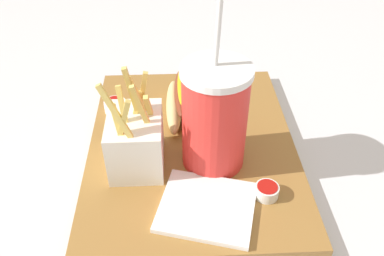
{
  "coord_description": "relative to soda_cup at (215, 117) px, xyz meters",
  "views": [
    {
      "loc": [
        -0.5,
        0.02,
        0.46
      ],
      "look_at": [
        0.0,
        0.0,
        0.05
      ],
      "focal_mm": 38.07,
      "sensor_mm": 36.0,
      "label": 1
    }
  ],
  "objects": [
    {
      "name": "ground_plane",
      "position": [
        0.04,
        0.03,
        -0.11
      ],
      "size": [
        2.4,
        2.4,
        0.02
      ],
      "primitive_type": "cube",
      "color": "silver"
    },
    {
      "name": "hot_dog_1",
      "position": [
        0.12,
        0.04,
        -0.06
      ],
      "size": [
        0.15,
        0.05,
        0.06
      ],
      "color": "#DBB775",
      "rests_on": "food_tray"
    },
    {
      "name": "fries_basket",
      "position": [
        -0.0,
        0.11,
        -0.04
      ],
      "size": [
        0.1,
        0.08,
        0.16
      ],
      "color": "white",
      "rests_on": "food_tray"
    },
    {
      "name": "food_tray",
      "position": [
        0.04,
        0.03,
        -0.09
      ],
      "size": [
        0.42,
        0.33,
        0.02
      ],
      "primitive_type": "cube",
      "color": "olive",
      "rests_on": "ground_plane"
    },
    {
      "name": "napkin_stack",
      "position": [
        -0.1,
        0.02,
        -0.08
      ],
      "size": [
        0.14,
        0.15,
        0.01
      ],
      "primitive_type": "cube",
      "rotation": [
        0.0,
        0.0,
        -0.27
      ],
      "color": "white",
      "rests_on": "food_tray"
    },
    {
      "name": "ketchup_cup_1",
      "position": [
        -0.08,
        -0.07,
        -0.07
      ],
      "size": [
        0.03,
        0.03,
        0.02
      ],
      "color": "white",
      "rests_on": "food_tray"
    },
    {
      "name": "soda_cup",
      "position": [
        0.0,
        0.0,
        0.0
      ],
      "size": [
        0.1,
        0.1,
        0.26
      ],
      "color": "red",
      "rests_on": "food_tray"
    },
    {
      "name": "ketchup_cup_2",
      "position": [
        0.13,
        0.16,
        -0.07
      ],
      "size": [
        0.04,
        0.04,
        0.02
      ],
      "color": "white",
      "rests_on": "food_tray"
    }
  ]
}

